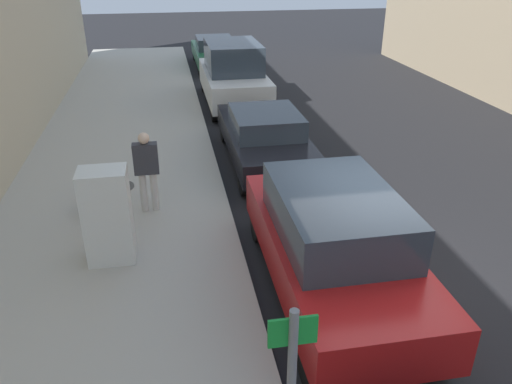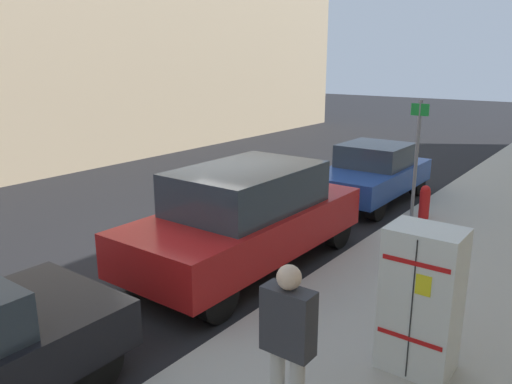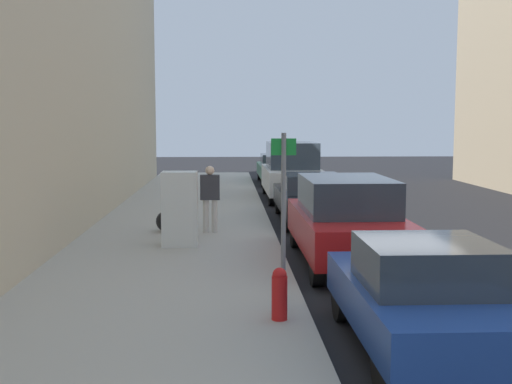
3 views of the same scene
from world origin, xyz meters
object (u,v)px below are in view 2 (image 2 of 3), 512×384
Objects in this scene: fire_hydrant at (425,201)px; street_sign_post at (416,156)px; parked_suv_red at (247,216)px; discarded_refrigerator at (421,300)px; pedestrian_walking_far at (288,338)px; parked_hatchback_blue at (372,173)px.

street_sign_post is at bearing 79.34° from fire_hydrant.
street_sign_post reaches higher than parked_suv_red.
fire_hydrant is at bearing -72.07° from discarded_refrigerator.
discarded_refrigerator is 2.24× the size of fire_hydrant.
discarded_refrigerator is 3.71m from parked_suv_red.
fire_hydrant is (-0.09, -0.50, -1.07)m from street_sign_post.
street_sign_post is at bearing 47.54° from pedestrian_walking_far.
street_sign_post is 2.36m from parked_hatchback_blue.
fire_hydrant is at bearing -100.66° from street_sign_post.
parked_hatchback_blue is (1.69, -1.01, 0.22)m from fire_hydrant.
street_sign_post is 0.67× the size of parked_hatchback_blue.
fire_hydrant is 4.44m from parked_suv_red.
pedestrian_walking_far is (0.62, 1.69, 0.13)m from discarded_refrigerator.
street_sign_post is 1.18m from fire_hydrant.
parked_hatchback_blue is at bearing -43.45° from street_sign_post.
parked_suv_red reaches higher than parked_hatchback_blue.
street_sign_post is 6.77m from pedestrian_walking_far.
parked_suv_red is at bearing 90.00° from parked_hatchback_blue.
fire_hydrant is 0.16× the size of parked_suv_red.
pedestrian_walking_far is (-1.23, 6.64, -0.49)m from street_sign_post.
fire_hydrant is 0.44× the size of pedestrian_walking_far.
parked_suv_red is at bearing 79.81° from pedestrian_walking_far.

